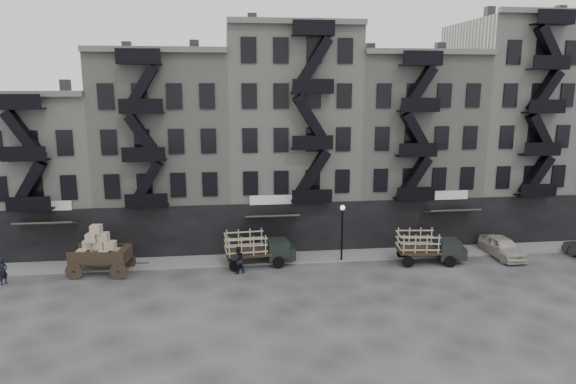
{
  "coord_description": "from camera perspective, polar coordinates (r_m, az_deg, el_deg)",
  "views": [
    {
      "loc": [
        -5.31,
        -32.65,
        12.83
      ],
      "look_at": [
        -0.8,
        4.0,
        5.06
      ],
      "focal_mm": 32.0,
      "sensor_mm": 36.0,
      "label": 1
    }
  ],
  "objects": [
    {
      "name": "stake_truck_east",
      "position": [
        38.87,
        15.4,
        -5.67
      ],
      "size": [
        5.02,
        2.47,
        2.43
      ],
      "rotation": [
        0.0,
        0.0,
        -0.12
      ],
      "color": "black",
      "rests_on": "ground"
    },
    {
      "name": "building_west",
      "position": [
        45.46,
        -25.79,
        2.06
      ],
      "size": [
        10.0,
        11.35,
        13.2
      ],
      "color": "#A29E95",
      "rests_on": "ground"
    },
    {
      "name": "building_midwest",
      "position": [
        43.06,
        -13.25,
        4.46
      ],
      "size": [
        10.0,
        11.35,
        16.2
      ],
      "color": "gray",
      "rests_on": "ground"
    },
    {
      "name": "sidewalk",
      "position": [
        38.93,
        1.23,
        -7.24
      ],
      "size": [
        55.0,
        2.5,
        0.15
      ],
      "primitive_type": "cube",
      "color": "slate",
      "rests_on": "ground"
    },
    {
      "name": "stake_truck_west",
      "position": [
        37.12,
        -3.39,
        -6.03
      ],
      "size": [
        5.11,
        2.4,
        2.5
      ],
      "rotation": [
        0.0,
        0.0,
        0.08
      ],
      "color": "black",
      "rests_on": "ground"
    },
    {
      "name": "lamp_post",
      "position": [
        37.58,
        6.04,
        -3.69
      ],
      "size": [
        0.36,
        0.36,
        4.28
      ],
      "color": "black",
      "rests_on": "ground"
    },
    {
      "name": "building_mideast",
      "position": [
        45.46,
        12.77,
        4.86
      ],
      "size": [
        10.0,
        11.35,
        16.2
      ],
      "color": "gray",
      "rests_on": "ground"
    },
    {
      "name": "building_east",
      "position": [
        49.59,
        23.87,
        6.45
      ],
      "size": [
        10.0,
        11.35,
        19.2
      ],
      "color": "#A29E95",
      "rests_on": "ground"
    },
    {
      "name": "wagon",
      "position": [
        37.46,
        -20.33,
        -5.7
      ],
      "size": [
        4.35,
        2.69,
        3.49
      ],
      "rotation": [
        0.0,
        0.0,
        -0.12
      ],
      "color": "black",
      "rests_on": "ground"
    },
    {
      "name": "ground",
      "position": [
        35.48,
        2.1,
        -9.33
      ],
      "size": [
        140.0,
        140.0,
        0.0
      ],
      "primitive_type": "plane",
      "color": "#38383A",
      "rests_on": "ground"
    },
    {
      "name": "car_east",
      "position": [
        42.21,
        22.72,
        -5.65
      ],
      "size": [
        1.99,
        4.67,
        1.58
      ],
      "primitive_type": "imported",
      "rotation": [
        0.0,
        0.0,
        0.03
      ],
      "color": "#BBB3A8",
      "rests_on": "ground"
    },
    {
      "name": "pedestrian_west",
      "position": [
        38.57,
        -29.11,
        -7.72
      ],
      "size": [
        0.69,
        0.77,
        1.76
      ],
      "primitive_type": "imported",
      "rotation": [
        0.0,
        0.0,
        1.04
      ],
      "color": "black",
      "rests_on": "ground"
    },
    {
      "name": "pedestrian_mid",
      "position": [
        35.84,
        -5.59,
        -7.51
      ],
      "size": [
        1.13,
        1.0,
        1.92
      ],
      "primitive_type": "imported",
      "rotation": [
        0.0,
        0.0,
        3.49
      ],
      "color": "black",
      "rests_on": "ground"
    },
    {
      "name": "building_center",
      "position": [
        43.02,
        0.12,
        6.11
      ],
      "size": [
        10.0,
        11.35,
        18.2
      ],
      "color": "#A29E95",
      "rests_on": "ground"
    }
  ]
}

